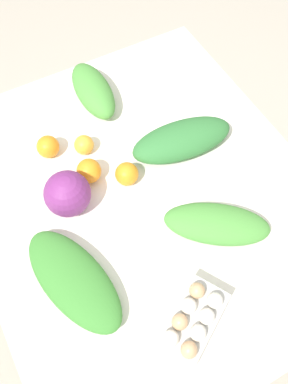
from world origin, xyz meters
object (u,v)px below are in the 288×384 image
cabbage_purple (67,194)px  orange_3 (127,174)px  greens_bunch_beet_tops (182,140)px  greens_bunch_scallion (93,90)px  greens_bunch_chard (217,224)px  egg_carton (192,322)px  greens_bunch_dandelion (74,280)px  orange_2 (89,171)px  orange_1 (48,147)px  orange_0 (84,145)px

cabbage_purple → orange_3: (-0.00, -0.20, -0.03)m
cabbage_purple → orange_3: bearing=-90.5°
cabbage_purple → greens_bunch_beet_tops: (0.03, -0.43, -0.02)m
greens_bunch_scallion → greens_bunch_chard: (-0.67, -0.10, -0.01)m
egg_carton → greens_bunch_scallion: greens_bunch_scallion is taller
greens_bunch_dandelion → greens_bunch_scallion: bearing=-29.4°
greens_bunch_dandelion → greens_bunch_chard: bearing=-95.8°
orange_2 → cabbage_purple: bearing=123.7°
greens_bunch_beet_tops → greens_bunch_chard: bearing=168.1°
greens_bunch_dandelion → orange_1: orange_1 is taller
egg_carton → orange_2: egg_carton is taller
greens_bunch_scallion → orange_1: size_ratio=3.73×
greens_bunch_dandelion → orange_1: (0.47, -0.11, 0.00)m
greens_bunch_scallion → orange_2: 0.35m
greens_bunch_beet_tops → orange_1: 0.45m
greens_bunch_beet_tops → orange_3: bearing=97.0°
greens_bunch_beet_tops → greens_bunch_chard: 0.33m
greens_bunch_scallion → orange_1: bearing=122.4°
greens_bunch_beet_tops → orange_3: greens_bunch_beet_tops is taller
greens_bunch_dandelion → orange_2: bearing=-31.4°
greens_bunch_chard → greens_bunch_beet_tops: bearing=-11.9°
cabbage_purple → greens_bunch_chard: cabbage_purple is taller
greens_bunch_dandelion → orange_2: orange_2 is taller
orange_2 → orange_3: (-0.07, -0.10, -0.00)m
greens_bunch_chard → orange_2: size_ratio=3.93×
cabbage_purple → orange_1: bearing=-4.8°
egg_carton → greens_bunch_chard: 0.31m
egg_carton → greens_bunch_beet_tops: bearing=31.1°
greens_bunch_beet_tops → orange_3: (-0.03, 0.22, -0.01)m
egg_carton → orange_3: egg_carton is taller
greens_bunch_chard → orange_3: (0.29, 0.16, 0.00)m
greens_bunch_chard → orange_1: size_ratio=4.18×
orange_3 → orange_1: bearing=39.3°
greens_bunch_scallion → orange_3: bearing=171.5°
greens_bunch_dandelion → orange_2: size_ratio=4.61×
greens_bunch_chard → orange_2: (0.36, 0.26, 0.00)m
egg_carton → orange_1: bearing=68.9°
greens_bunch_chard → orange_0: greens_bunch_chard is taller
greens_bunch_beet_tops → greens_bunch_scallion: size_ratio=1.23×
orange_0 → orange_3: (-0.18, -0.07, 0.00)m
cabbage_purple → orange_3: 0.21m
greens_bunch_beet_tops → greens_bunch_dandelion: size_ratio=0.94×
orange_0 → greens_bunch_chard: bearing=-153.8°
greens_bunch_dandelion → orange_0: bearing=-27.8°
orange_0 → orange_1: 0.12m
orange_0 → orange_3: bearing=-157.7°
orange_0 → orange_2: (-0.11, 0.03, 0.01)m
orange_1 → orange_2: orange_2 is taller
greens_bunch_beet_tops → orange_1: greens_bunch_beet_tops is taller
cabbage_purple → orange_2: 0.12m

